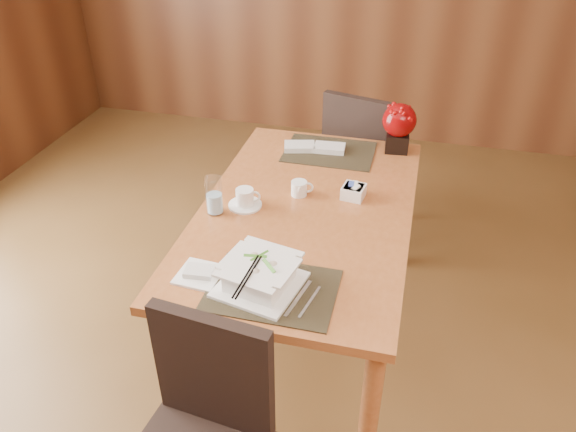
% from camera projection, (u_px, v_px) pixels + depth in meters
% --- Properties ---
extents(dining_table, '(0.90, 1.50, 0.75)m').
position_uv_depth(dining_table, '(306.00, 227.00, 2.48)').
color(dining_table, '#AC5F30').
rests_on(dining_table, ground).
extents(placemat_near, '(0.45, 0.33, 0.01)m').
position_uv_depth(placemat_near, '(272.00, 290.00, 1.98)').
color(placemat_near, black).
rests_on(placemat_near, dining_table).
extents(placemat_far, '(0.45, 0.33, 0.01)m').
position_uv_depth(placemat_far, '(329.00, 152.00, 2.87)').
color(placemat_far, black).
rests_on(placemat_far, dining_table).
extents(soup_setting, '(0.32, 0.32, 0.11)m').
position_uv_depth(soup_setting, '(260.00, 275.00, 1.96)').
color(soup_setting, white).
rests_on(soup_setting, dining_table).
extents(coffee_cup, '(0.15, 0.15, 0.08)m').
position_uv_depth(coffee_cup, '(245.00, 199.00, 2.42)').
color(coffee_cup, white).
rests_on(coffee_cup, dining_table).
extents(water_glass, '(0.08, 0.08, 0.17)m').
position_uv_depth(water_glass, '(214.00, 196.00, 2.35)').
color(water_glass, white).
rests_on(water_glass, dining_table).
extents(creamer_jug, '(0.11, 0.11, 0.07)m').
position_uv_depth(creamer_jug, '(299.00, 188.00, 2.50)').
color(creamer_jug, white).
rests_on(creamer_jug, dining_table).
extents(sugar_caddy, '(0.11, 0.11, 0.06)m').
position_uv_depth(sugar_caddy, '(353.00, 192.00, 2.49)').
color(sugar_caddy, white).
rests_on(sugar_caddy, dining_table).
extents(berry_decor, '(0.17, 0.17, 0.25)m').
position_uv_depth(berry_decor, '(399.00, 125.00, 2.81)').
color(berry_decor, black).
rests_on(berry_decor, dining_table).
extents(napkins_far, '(0.32, 0.15, 0.03)m').
position_uv_depth(napkins_far, '(317.00, 147.00, 2.87)').
color(napkins_far, silver).
rests_on(napkins_far, dining_table).
extents(bread_plate, '(0.17, 0.17, 0.01)m').
position_uv_depth(bread_plate, '(200.00, 275.00, 2.04)').
color(bread_plate, white).
rests_on(bread_plate, dining_table).
extents(near_chair, '(0.47, 0.47, 0.90)m').
position_uv_depth(near_chair, '(201.00, 432.00, 1.78)').
color(near_chair, black).
rests_on(near_chair, ground).
extents(far_chair, '(0.53, 0.54, 0.94)m').
position_uv_depth(far_chair, '(363.00, 158.00, 3.29)').
color(far_chair, black).
rests_on(far_chair, ground).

